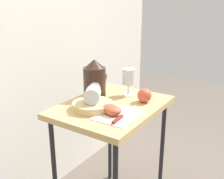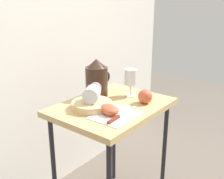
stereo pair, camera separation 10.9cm
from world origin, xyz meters
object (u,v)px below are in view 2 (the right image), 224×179
at_px(basket_tray, 92,105).
at_px(knife, 118,117).
at_px(table, 112,117).
at_px(wine_glass_tipped_near, 92,94).
at_px(pitcher, 97,81).
at_px(wine_glass_upright, 130,78).
at_px(apple_whole, 145,96).
at_px(apple_half_right, 108,108).
at_px(apple_half_left, 111,111).

height_order(basket_tray, knife, basket_tray).
height_order(table, wine_glass_tipped_near, wine_glass_tipped_near).
relative_size(pitcher, wine_glass_upright, 1.37).
distance_m(pitcher, wine_glass_upright, 0.18).
bearing_deg(wine_glass_tipped_near, apple_whole, -38.15).
xyz_separation_m(basket_tray, apple_half_right, (0.00, -0.10, 0.01)).
bearing_deg(pitcher, apple_whole, -76.35).
relative_size(wine_glass_upright, wine_glass_tipped_near, 0.94).
height_order(wine_glass_tipped_near, apple_half_right, wine_glass_tipped_near).
distance_m(pitcher, apple_half_left, 0.29).
xyz_separation_m(pitcher, apple_half_right, (-0.15, -0.20, -0.06)).
bearing_deg(pitcher, wine_glass_upright, -51.60).
bearing_deg(knife, table, 47.68).
height_order(basket_tray, apple_half_left, apple_half_left).
bearing_deg(basket_tray, wine_glass_tipped_near, 28.19).
bearing_deg(apple_whole, pitcher, 103.65).
distance_m(pitcher, knife, 0.33).
relative_size(wine_glass_tipped_near, apple_half_right, 2.17).
distance_m(table, wine_glass_upright, 0.24).
height_order(apple_half_left, apple_half_right, same).
height_order(wine_glass_upright, apple_whole, wine_glass_upright).
xyz_separation_m(pitcher, apple_half_left, (-0.17, -0.23, -0.06)).
xyz_separation_m(apple_half_left, apple_half_right, (0.01, 0.03, 0.00)).
bearing_deg(knife, apple_half_left, 84.92).
bearing_deg(apple_half_right, apple_half_left, -112.13).
height_order(apple_half_right, apple_whole, apple_whole).
bearing_deg(pitcher, table, -109.38).
bearing_deg(pitcher, apple_half_right, -127.37).
bearing_deg(pitcher, wine_glass_tipped_near, -146.41).
xyz_separation_m(basket_tray, pitcher, (0.15, 0.10, 0.07)).
relative_size(wine_glass_tipped_near, apple_whole, 2.17).
distance_m(apple_whole, knife, 0.24).
distance_m(pitcher, apple_whole, 0.28).
xyz_separation_m(table, wine_glass_upright, (0.17, 0.00, 0.17)).
xyz_separation_m(table, apple_whole, (0.12, -0.12, 0.11)).
distance_m(basket_tray, apple_half_right, 0.10).
bearing_deg(basket_tray, table, -23.60).
distance_m(wine_glass_upright, apple_half_left, 0.30).
relative_size(apple_whole, knife, 0.32).
bearing_deg(wine_glass_upright, pitcher, 128.40).
height_order(wine_glass_tipped_near, apple_whole, wine_glass_tipped_near).
height_order(basket_tray, apple_whole, apple_whole).
xyz_separation_m(pitcher, apple_whole, (0.07, -0.27, -0.05)).
relative_size(wine_glass_upright, apple_half_left, 2.04).
distance_m(table, pitcher, 0.22).
bearing_deg(apple_half_left, apple_whole, -9.85).
distance_m(table, knife, 0.19).
height_order(apple_half_left, knife, apple_half_left).
bearing_deg(apple_whole, table, 133.56).
distance_m(wine_glass_tipped_near, knife, 0.19).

